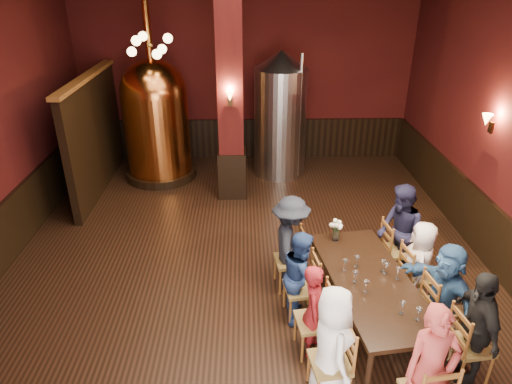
{
  "coord_description": "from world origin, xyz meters",
  "views": [
    {
      "loc": [
        -0.03,
        -6.07,
        4.39
      ],
      "look_at": [
        0.14,
        0.2,
        1.31
      ],
      "focal_mm": 32.0,
      "sensor_mm": 36.0,
      "label": 1
    }
  ],
  "objects_px": {
    "person_0": "(332,344)",
    "rose_vase": "(337,227)",
    "dining_table": "(370,283)",
    "person_2": "(301,276)",
    "copper_kettle": "(156,119)",
    "person_1": "(314,310)",
    "steel_vessel": "(280,115)"
  },
  "relations": [
    {
      "from": "dining_table",
      "to": "copper_kettle",
      "type": "xyz_separation_m",
      "value": [
        -3.59,
        5.08,
        0.71
      ]
    },
    {
      "from": "person_2",
      "to": "copper_kettle",
      "type": "bearing_deg",
      "value": 31.7
    },
    {
      "from": "rose_vase",
      "to": "steel_vessel",
      "type": "bearing_deg",
      "value": 97.08
    },
    {
      "from": "dining_table",
      "to": "steel_vessel",
      "type": "xyz_separation_m",
      "value": [
        -0.82,
        5.22,
        0.73
      ]
    },
    {
      "from": "person_0",
      "to": "rose_vase",
      "type": "height_order",
      "value": "person_0"
    },
    {
      "from": "dining_table",
      "to": "person_0",
      "type": "bearing_deg",
      "value": -130.36
    },
    {
      "from": "dining_table",
      "to": "person_1",
      "type": "bearing_deg",
      "value": -158.78
    },
    {
      "from": "dining_table",
      "to": "copper_kettle",
      "type": "bearing_deg",
      "value": 117.67
    },
    {
      "from": "person_0",
      "to": "person_2",
      "type": "distance_m",
      "value": 1.33
    },
    {
      "from": "person_1",
      "to": "rose_vase",
      "type": "height_order",
      "value": "person_1"
    },
    {
      "from": "person_2",
      "to": "copper_kettle",
      "type": "distance_m",
      "value": 5.61
    },
    {
      "from": "copper_kettle",
      "to": "rose_vase",
      "type": "xyz_separation_m",
      "value": [
        3.3,
        -4.11,
        -0.43
      ]
    },
    {
      "from": "person_1",
      "to": "copper_kettle",
      "type": "distance_m",
      "value": 6.23
    },
    {
      "from": "person_0",
      "to": "person_1",
      "type": "bearing_deg",
      "value": 0.06
    },
    {
      "from": "rose_vase",
      "to": "person_2",
      "type": "bearing_deg",
      "value": -128.27
    },
    {
      "from": "person_1",
      "to": "person_2",
      "type": "distance_m",
      "value": 0.66
    },
    {
      "from": "person_2",
      "to": "steel_vessel",
      "type": "bearing_deg",
      "value": 1.82
    },
    {
      "from": "dining_table",
      "to": "person_1",
      "type": "relative_size",
      "value": 1.98
    },
    {
      "from": "person_2",
      "to": "steel_vessel",
      "type": "relative_size",
      "value": 0.47
    },
    {
      "from": "dining_table",
      "to": "copper_kettle",
      "type": "height_order",
      "value": "copper_kettle"
    },
    {
      "from": "steel_vessel",
      "to": "rose_vase",
      "type": "distance_m",
      "value": 4.3
    },
    {
      "from": "person_0",
      "to": "rose_vase",
      "type": "bearing_deg",
      "value": -18.99
    },
    {
      "from": "person_0",
      "to": "person_2",
      "type": "bearing_deg",
      "value": 0.06
    },
    {
      "from": "dining_table",
      "to": "person_0",
      "type": "height_order",
      "value": "person_0"
    },
    {
      "from": "person_2",
      "to": "rose_vase",
      "type": "height_order",
      "value": "person_2"
    },
    {
      "from": "dining_table",
      "to": "rose_vase",
      "type": "xyz_separation_m",
      "value": [
        -0.29,
        0.97,
        0.28
      ]
    },
    {
      "from": "copper_kettle",
      "to": "rose_vase",
      "type": "bearing_deg",
      "value": -51.21
    },
    {
      "from": "person_1",
      "to": "steel_vessel",
      "type": "bearing_deg",
      "value": 13.9
    },
    {
      "from": "person_1",
      "to": "rose_vase",
      "type": "bearing_deg",
      "value": -6.13
    },
    {
      "from": "person_0",
      "to": "person_2",
      "type": "xyz_separation_m",
      "value": [
        -0.18,
        1.32,
        -0.06
      ]
    },
    {
      "from": "person_0",
      "to": "rose_vase",
      "type": "xyz_separation_m",
      "value": [
        0.42,
        2.07,
        0.25
      ]
    },
    {
      "from": "person_0",
      "to": "person_1",
      "type": "relative_size",
      "value": 1.14
    }
  ]
}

